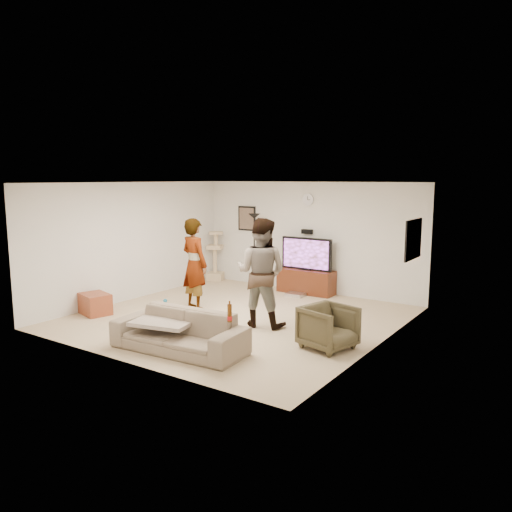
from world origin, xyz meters
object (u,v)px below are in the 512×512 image
Objects in this scene: floor_lamp at (254,251)px; beer_bottle at (230,313)px; person_left at (195,264)px; side_table at (95,304)px; sofa at (179,331)px; cat_tree at (215,256)px; person_right at (261,273)px; tv at (307,254)px; tv_stand at (306,281)px; armchair at (328,327)px.

beer_bottle is (2.52, -4.29, -0.14)m from floor_lamp.
beer_bottle is at bearing 152.75° from person_left.
floor_lamp reaches higher than side_table.
sofa is 1.05m from beer_bottle.
person_left reaches higher than sofa.
person_right reaches higher than cat_tree.
person_left is 0.95× the size of person_right.
tv is at bearing -89.66° from person_right.
person_right is at bearing 76.31° from sofa.
tv_stand is 1.44m from floor_lamp.
cat_tree is 3.85m from side_table.
person_left reaches higher than side_table.
person_right is 1.70m from armchair.
cat_tree is 0.61× the size of sofa.
side_table is at bearing 170.23° from beer_bottle.
floor_lamp is 1.36m from cat_tree.
cat_tree reaches higher than beer_bottle.
person_left is 0.87× the size of sofa.
tv is 2.75m from person_left.
sofa is at bearing 69.52° from person_right.
person_left is 2.49m from sofa.
tv is 2.73m from person_right.
tv is 4.87× the size of beer_bottle.
person_left is 2.48× the size of armchair.
person_left is at bearing -114.36° from tv_stand.
tv_stand is 2.82m from person_left.
armchair reaches higher than sofa.
person_right is 0.92× the size of sofa.
person_left is 3.07m from beer_bottle.
tv is 0.97× the size of cat_tree.
tv reaches higher than sofa.
person_right is at bearing -173.23° from person_left.
person_left is 3.31m from armchair.
tv is at bearing 88.84° from sofa.
armchair is 4.63m from side_table.
armchair reaches higher than side_table.
tv reaches higher than armchair.
floor_lamp is 2.33m from person_left.
person_right is 3.34m from side_table.
cat_tree is 5.04× the size of beer_bottle.
person_right is at bearing -78.37° from tv_stand.
side_table is at bearing 113.23° from armchair.
floor_lamp is (-1.30, -0.18, -0.03)m from tv.
tv reaches higher than side_table.
tv_stand is at bearing 0.11° from cat_tree.
tv is 1.66× the size of armchair.
person_left is (-1.13, -2.50, 0.64)m from tv_stand.
beer_bottle is at bearing -4.49° from sofa.
sofa is at bearing -57.14° from cat_tree.
cat_tree is at bearing 130.71° from beer_bottle.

